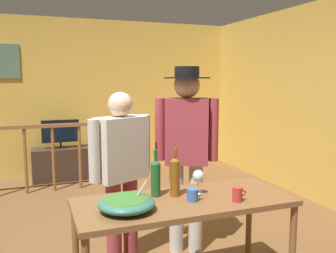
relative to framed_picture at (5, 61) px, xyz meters
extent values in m
plane|color=brown|center=(1.17, -3.05, -1.88)|extent=(8.08, 8.08, 0.00)
cube|color=gold|center=(1.17, 0.06, -0.58)|extent=(5.34, 0.10, 2.59)
cube|color=gold|center=(3.84, -2.11, -0.58)|extent=(0.10, 4.66, 2.59)
cube|color=#4F7261|center=(0.00, 0.00, 0.00)|extent=(0.43, 0.03, 0.53)
cylinder|color=brown|center=(0.24, -0.87, -1.42)|extent=(0.04, 0.04, 0.92)
cylinder|color=brown|center=(0.61, -0.87, -1.42)|extent=(0.04, 0.04, 0.92)
cylinder|color=brown|center=(0.99, -0.87, -1.42)|extent=(0.04, 0.04, 0.92)
cylinder|color=brown|center=(1.36, -0.87, -1.42)|extent=(0.04, 0.04, 0.92)
cube|color=brown|center=(0.06, -0.87, -0.93)|extent=(2.69, 0.07, 0.05)
cube|color=brown|center=(1.36, -0.87, -1.37)|extent=(0.10, 0.10, 1.02)
cube|color=#38281E|center=(0.76, -0.29, -1.62)|extent=(0.90, 0.40, 0.51)
cube|color=black|center=(0.76, -0.29, -1.36)|extent=(0.20, 0.12, 0.02)
cylinder|color=black|center=(0.76, -0.29, -1.31)|extent=(0.03, 0.03, 0.08)
cube|color=black|center=(0.76, -0.32, -1.09)|extent=(0.57, 0.06, 0.35)
cube|color=black|center=(0.76, -0.35, -1.09)|extent=(0.52, 0.01, 0.32)
cube|color=brown|center=(1.36, -3.89, -1.15)|extent=(1.57, 0.65, 0.04)
cylinder|color=brown|center=(2.10, -4.18, -1.52)|extent=(0.05, 0.05, 0.71)
cylinder|color=brown|center=(0.62, -3.60, -1.52)|extent=(0.05, 0.05, 0.71)
cylinder|color=brown|center=(2.10, -3.60, -1.52)|extent=(0.05, 0.05, 0.71)
ellipsoid|color=#337060|center=(0.92, -3.97, -1.08)|extent=(0.38, 0.38, 0.10)
ellipsoid|color=#38702D|center=(0.92, -3.97, -1.05)|extent=(0.31, 0.31, 0.05)
cylinder|color=silver|center=(0.99, -3.97, -1.03)|extent=(0.14, 0.01, 0.19)
cylinder|color=silver|center=(1.50, -3.83, -1.12)|extent=(0.08, 0.08, 0.01)
cylinder|color=silver|center=(1.50, -3.83, -1.07)|extent=(0.01, 0.01, 0.10)
ellipsoid|color=silver|center=(1.50, -3.83, -0.98)|extent=(0.08, 0.08, 0.09)
cylinder|color=#1E5628|center=(1.19, -3.75, -1.00)|extent=(0.07, 0.07, 0.25)
cone|color=#1E5628|center=(1.19, -3.75, -0.86)|extent=(0.07, 0.07, 0.03)
cylinder|color=#1E5628|center=(1.19, -3.75, -0.81)|extent=(0.03, 0.03, 0.07)
cylinder|color=brown|center=(1.33, -3.80, -0.99)|extent=(0.07, 0.07, 0.26)
cone|color=brown|center=(1.33, -3.80, -0.85)|extent=(0.07, 0.07, 0.03)
cylinder|color=brown|center=(1.33, -3.80, -0.80)|extent=(0.03, 0.03, 0.06)
cylinder|color=#3866B2|center=(1.40, -3.95, -1.08)|extent=(0.08, 0.08, 0.09)
torus|color=#3866B2|center=(1.45, -3.95, -1.08)|extent=(0.05, 0.01, 0.05)
cylinder|color=#B7332D|center=(1.69, -4.07, -1.07)|extent=(0.07, 0.07, 0.10)
torus|color=#B7332D|center=(1.74, -4.07, -1.07)|extent=(0.05, 0.01, 0.05)
cylinder|color=#9E3842|center=(1.14, -3.20, -1.50)|extent=(0.13, 0.13, 0.76)
cylinder|color=#9E3842|center=(0.97, -3.27, -1.50)|extent=(0.13, 0.13, 0.76)
cube|color=beige|center=(1.06, -3.23, -0.85)|extent=(0.49, 0.38, 0.54)
cylinder|color=beige|center=(1.30, -3.12, -0.84)|extent=(0.09, 0.09, 0.51)
cylinder|color=beige|center=(0.81, -3.34, -0.84)|extent=(0.09, 0.09, 0.51)
sphere|color=beige|center=(1.06, -3.23, -0.48)|extent=(0.21, 0.21, 0.21)
cylinder|color=beige|center=(1.74, -3.27, -1.46)|extent=(0.13, 0.13, 0.84)
cylinder|color=beige|center=(1.58, -3.20, -1.46)|extent=(0.13, 0.13, 0.84)
cube|color=#9E3842|center=(1.66, -3.23, -0.74)|extent=(0.44, 0.36, 0.60)
cylinder|color=#9E3842|center=(1.88, -3.33, -0.72)|extent=(0.09, 0.09, 0.57)
cylinder|color=#9E3842|center=(1.44, -3.14, -0.72)|extent=(0.09, 0.09, 0.57)
sphere|color=#D8A884|center=(1.66, -3.23, -0.32)|extent=(0.23, 0.23, 0.23)
cylinder|color=black|center=(1.66, -3.23, -0.26)|extent=(0.41, 0.41, 0.01)
cylinder|color=black|center=(1.66, -3.23, -0.21)|extent=(0.22, 0.22, 0.10)
camera|label=1|loc=(0.37, -6.20, -0.26)|focal=38.69mm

